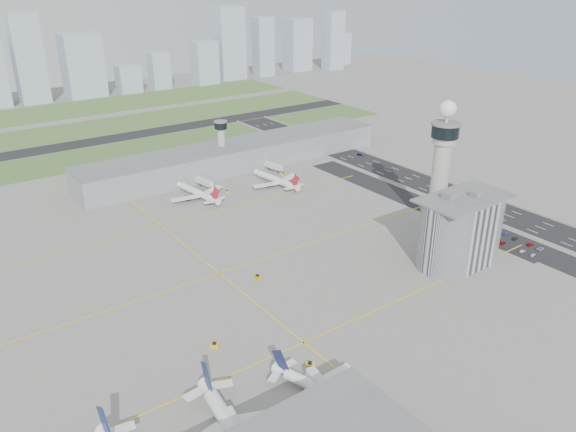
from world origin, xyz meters
TOP-DOWN VIEW (x-y plane):
  - ground at (0.00, 0.00)m, footprint 1000.00×1000.00m
  - grass_strip_0 at (-20.00, 225.00)m, footprint 480.00×50.00m
  - grass_strip_1 at (-20.00, 300.00)m, footprint 480.00×60.00m
  - grass_strip_2 at (-20.00, 380.00)m, footprint 480.00×70.00m
  - runway at (-20.00, 262.00)m, footprint 480.00×22.00m
  - highway at (115.00, 0.00)m, footprint 28.00×500.00m
  - barrier_left at (101.00, 0.00)m, footprint 0.60×500.00m
  - barrier_right at (129.00, 0.00)m, footprint 0.60×500.00m
  - landside_road at (90.00, -10.00)m, footprint 18.00×260.00m
  - parking_lot at (88.00, -22.00)m, footprint 20.00×44.00m
  - taxiway_line_h_0 at (-40.00, -30.00)m, footprint 260.00×0.60m
  - taxiway_line_h_1 at (-40.00, 30.00)m, footprint 260.00×0.60m
  - taxiway_line_h_2 at (-40.00, 90.00)m, footprint 260.00×0.60m
  - taxiway_line_v at (-40.00, 30.00)m, footprint 0.60×260.00m
  - control_tower at (72.00, 8.00)m, footprint 14.00×14.00m
  - secondary_tower at (30.00, 150.00)m, footprint 8.60×8.60m
  - admin_building at (51.99, -22.00)m, footprint 42.00×24.00m
  - terminal_pier at (40.00, 148.00)m, footprint 210.00×32.00m
  - airplane_near_b at (-82.88, -54.95)m, footprint 43.91×49.86m
  - airplane_near_c at (-51.94, -55.77)m, footprint 41.85×45.36m
  - airplane_far_a at (-7.17, 114.05)m, footprint 39.64×44.95m
  - airplane_far_b at (41.26, 105.27)m, footprint 38.24×43.62m
  - jet_bridge_near_2 at (-53.00, -61.00)m, footprint 5.39×14.31m
  - jet_bridge_far_0 at (2.00, 132.00)m, footprint 5.39×14.31m
  - jet_bridge_far_1 at (52.00, 132.00)m, footprint 5.39×14.31m
  - tug_1 at (-66.46, -13.84)m, footprint 3.42×3.47m
  - tug_2 at (-46.03, -41.40)m, footprint 3.51×3.42m
  - tug_3 at (-28.84, 16.99)m, footprint 2.47×3.22m
  - tug_4 at (10.69, 111.05)m, footprint 3.08×3.33m
  - tug_5 at (55.15, 116.79)m, footprint 3.36×3.05m
  - car_lot_0 at (83.94, -39.39)m, footprint 3.76×1.91m
  - car_lot_1 at (83.74, -34.38)m, footprint 3.59×1.41m
  - car_lot_2 at (83.28, -23.52)m, footprint 4.78×2.47m
  - car_lot_3 at (82.16, -18.61)m, footprint 3.89×1.71m
  - car_lot_4 at (83.64, -12.36)m, footprint 3.96×1.92m
  - car_lot_5 at (82.20, -2.64)m, footprint 3.57×1.37m
  - car_lot_6 at (92.51, -37.93)m, footprint 4.62×2.38m
  - car_lot_7 at (92.85, -32.45)m, footprint 4.40×2.02m
  - car_lot_8 at (92.43, -24.48)m, footprint 3.85×1.80m
  - car_lot_9 at (93.90, -18.80)m, footprint 3.52×1.58m
  - car_lot_10 at (92.21, -10.01)m, footprint 4.48×2.53m
  - car_lot_11 at (92.74, -3.49)m, footprint 4.69×2.53m
  - car_hw_1 at (116.04, 38.33)m, footprint 1.78×3.69m
  - car_hw_2 at (122.33, 118.96)m, footprint 2.43×4.77m
  - car_hw_4 at (109.01, 181.42)m, footprint 1.56×3.33m
  - skyline_bldg_8 at (-19.42, 431.56)m, footprint 26.33×21.06m
  - skyline_bldg_9 at (30.27, 432.32)m, footprint 36.96×29.57m
  - skyline_bldg_10 at (73.27, 423.68)m, footprint 23.01×18.41m
  - skyline_bldg_11 at (108.28, 423.34)m, footprint 20.22×16.18m
  - skyline_bldg_12 at (162.17, 421.29)m, footprint 26.14×20.92m
  - skyline_bldg_13 at (201.27, 433.27)m, footprint 32.26×25.81m
  - skyline_bldg_14 at (244.74, 426.38)m, footprint 21.59×17.28m
  - skyline_bldg_15 at (302.83, 435.54)m, footprint 30.25×24.20m
  - skyline_bldg_16 at (345.49, 415.96)m, footprint 23.04×18.43m
  - skyline_bldg_17 at (382.05, 443.29)m, footprint 22.64×18.11m

SIDE VIEW (x-z plane):
  - ground at x=0.00m, z-range 0.00..0.00m
  - taxiway_line_h_0 at x=-40.00m, z-range 0.00..0.01m
  - taxiway_line_h_1 at x=-40.00m, z-range 0.00..0.01m
  - taxiway_line_h_2 at x=-40.00m, z-range 0.00..0.01m
  - taxiway_line_v at x=-40.00m, z-range 0.00..0.01m
  - grass_strip_0 at x=-20.00m, z-range 0.00..0.08m
  - grass_strip_1 at x=-20.00m, z-range 0.00..0.08m
  - grass_strip_2 at x=-20.00m, z-range 0.00..0.08m
  - landside_road at x=90.00m, z-range 0.00..0.08m
  - highway at x=115.00m, z-range 0.00..0.10m
  - parking_lot at x=88.00m, z-range 0.00..0.10m
  - runway at x=-20.00m, z-range 0.01..0.11m
  - car_hw_4 at x=109.01m, z-range 0.00..1.10m
  - car_lot_3 at x=82.16m, z-range 0.00..1.11m
  - car_lot_9 at x=93.90m, z-range 0.00..1.12m
  - car_lot_5 at x=82.20m, z-range 0.00..1.16m
  - car_lot_1 at x=83.74m, z-range 0.00..1.16m
  - car_hw_1 at x=116.04m, z-range 0.00..1.17m
  - car_lot_10 at x=92.21m, z-range 0.00..1.18m
  - barrier_left at x=101.00m, z-range 0.00..1.20m
  - barrier_right at x=129.00m, z-range 0.00..1.20m
  - car_lot_0 at x=83.94m, z-range 0.00..1.22m
  - car_lot_6 at x=92.51m, z-range 0.00..1.24m
  - car_lot_7 at x=92.85m, z-range 0.00..1.25m
  - car_lot_8 at x=92.43m, z-range 0.00..1.27m
  - car_lot_2 at x=83.28m, z-range 0.00..1.29m
  - car_lot_11 at x=92.74m, z-range 0.00..1.29m
  - car_hw_2 at x=122.33m, z-range 0.00..1.29m
  - car_lot_4 at x=83.64m, z-range 0.00..1.30m
  - tug_4 at x=10.69m, z-range 0.00..1.60m
  - tug_5 at x=55.15m, z-range 0.00..1.61m
  - tug_1 at x=-66.46m, z-range 0.00..1.68m
  - tug_2 at x=-46.03m, z-range 0.00..1.69m
  - tug_3 at x=-28.84m, z-range 0.00..1.70m
  - jet_bridge_near_2 at x=-53.00m, z-range 0.00..5.70m
  - jet_bridge_far_0 at x=2.00m, z-range 0.00..5.70m
  - jet_bridge_far_1 at x=52.00m, z-range 0.00..5.70m
  - airplane_near_c at x=-51.94m, z-range 0.00..10.42m
  - airplane_far_b at x=41.26m, z-range 0.00..11.28m
  - airplane_far_a at x=-7.17m, z-range 0.00..11.45m
  - airplane_near_b at x=-82.88m, z-range 0.00..12.74m
  - terminal_pier at x=40.00m, z-range 0.00..15.80m
  - skyline_bldg_10 at x=73.27m, z-range 0.00..27.75m
  - admin_building at x=51.99m, z-range -1.45..32.05m
  - secondary_tower at x=30.00m, z-range 2.85..34.75m
  - skyline_bldg_11 at x=108.28m, z-range 0.00..38.97m
  - skyline_bldg_17 at x=382.05m, z-range 0.00..41.06m
  - skyline_bldg_12 at x=162.17m, z-range 0.00..46.89m
  - skyline_bldg_9 at x=30.27m, z-range 0.00..62.11m
  - skyline_bldg_15 at x=302.83m, z-range 0.00..63.40m
  - skyline_bldg_14 at x=244.74m, z-range 0.00..68.75m
  - control_tower at x=72.00m, z-range 2.79..67.29m
  - skyline_bldg_16 at x=345.49m, z-range 0.00..71.56m
  - skyline_bldg_13 at x=201.27m, z-range 0.00..81.20m
  - skyline_bldg_8 at x=-19.42m, z-range 0.00..83.39m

